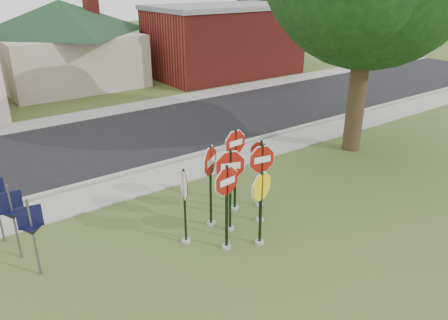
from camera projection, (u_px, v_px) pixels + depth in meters
ground at (269, 251)px, 11.18m from camera, size 120.00×120.00×0.00m
sidewalk_near at (165, 177)px, 15.27m from camera, size 60.00×1.60×0.06m
road at (114, 141)px, 18.63m from camera, size 60.00×7.00×0.04m
sidewalk_far at (80, 117)px, 21.83m from camera, size 60.00×1.60×0.06m
curb at (152, 167)px, 16.00m from camera, size 60.00×0.20×0.14m
stop_sign_center at (230, 179)px, 11.55m from camera, size 1.11×0.36×2.52m
stop_sign_yellow at (261, 200)px, 11.01m from camera, size 1.03×0.25×2.19m
stop_sign_left at (227, 197)px, 10.75m from camera, size 1.04×0.24×2.44m
stop_sign_right at (261, 173)px, 12.00m from camera, size 1.09×0.24×2.47m
stop_sign_back_right at (235, 159)px, 12.57m from camera, size 1.03×0.24×2.67m
stop_sign_back_left at (210, 174)px, 11.78m from camera, size 0.96×0.66×2.54m
stop_sign_far_right at (261, 165)px, 12.91m from camera, size 0.27×1.12×2.25m
stop_sign_far_left at (184, 197)px, 11.06m from camera, size 0.35×1.00×2.23m
building_house at (62, 26)px, 27.25m from camera, size 11.60×11.60×6.20m
building_brick at (224, 40)px, 30.54m from camera, size 10.20×6.20×4.75m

